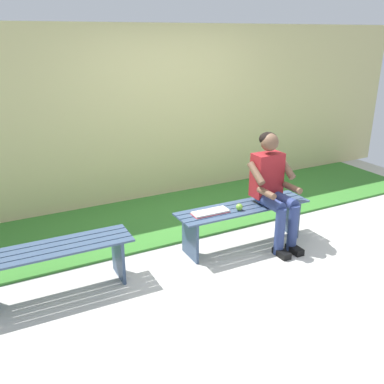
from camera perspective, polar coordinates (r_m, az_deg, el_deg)
The scene contains 8 objects.
ground_plane at distance 3.81m, azimuth 1.83°, elevation -16.82°, with size 10.00×7.00×0.04m, color beige.
grass_strip at distance 5.46m, azimuth -9.04°, elevation -4.39°, with size 9.00×1.50×0.03m, color #387A2D.
brick_wall at distance 6.11m, azimuth -7.69°, elevation 10.19°, with size 9.50×0.24×2.42m, color #D1C684.
bench_near at distance 4.84m, azimuth 6.86°, elevation -3.24°, with size 1.58×0.41×0.47m.
bench_far at distance 4.15m, azimuth -18.07°, elevation -8.59°, with size 1.46×0.41×0.47m.
person_seated at distance 4.81m, azimuth 10.83°, elevation 0.92°, with size 0.50×0.69×1.28m.
apple at distance 4.67m, azimuth 6.37°, elevation -2.02°, with size 0.08×0.08×0.08m, color #72B738.
book_open at distance 4.59m, azimuth 2.48°, elevation -2.73°, with size 0.41×0.16×0.02m.
Camera 1 is at (2.55, 3.63, 2.30)m, focal length 39.75 mm.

